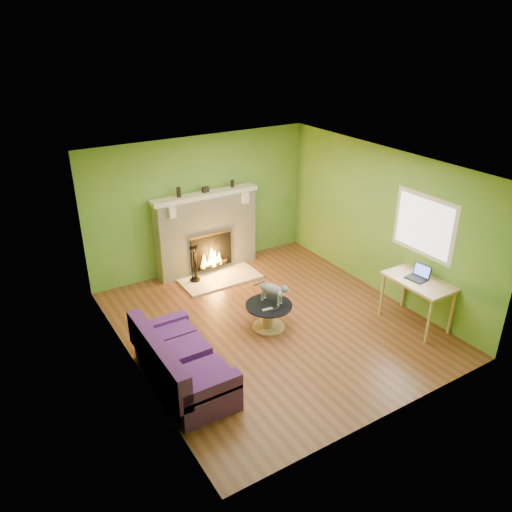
{
  "coord_description": "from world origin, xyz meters",
  "views": [
    {
      "loc": [
        -3.82,
        -5.72,
        4.46
      ],
      "look_at": [
        -0.06,
        0.4,
        1.06
      ],
      "focal_mm": 35.0,
      "sensor_mm": 36.0,
      "label": 1
    }
  ],
  "objects_px": {
    "desk": "(419,286)",
    "cat": "(272,291)",
    "sofa": "(180,364)",
    "coffee_table": "(269,314)"
  },
  "relations": [
    {
      "from": "desk",
      "to": "cat",
      "type": "relative_size",
      "value": 1.77
    },
    {
      "from": "sofa",
      "to": "cat",
      "type": "bearing_deg",
      "value": 17.19
    },
    {
      "from": "coffee_table",
      "to": "cat",
      "type": "distance_m",
      "value": 0.38
    },
    {
      "from": "sofa",
      "to": "cat",
      "type": "relative_size",
      "value": 2.91
    },
    {
      "from": "sofa",
      "to": "cat",
      "type": "distance_m",
      "value": 1.94
    },
    {
      "from": "coffee_table",
      "to": "desk",
      "type": "distance_m",
      "value": 2.4
    },
    {
      "from": "sofa",
      "to": "desk",
      "type": "relative_size",
      "value": 1.65
    },
    {
      "from": "sofa",
      "to": "coffee_table",
      "type": "bearing_deg",
      "value": 16.43
    },
    {
      "from": "coffee_table",
      "to": "sofa",
      "type": "bearing_deg",
      "value": -163.57
    },
    {
      "from": "sofa",
      "to": "desk",
      "type": "height_order",
      "value": "same"
    }
  ]
}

